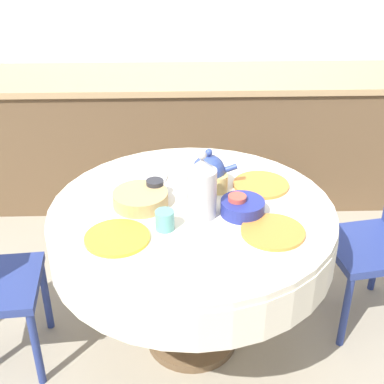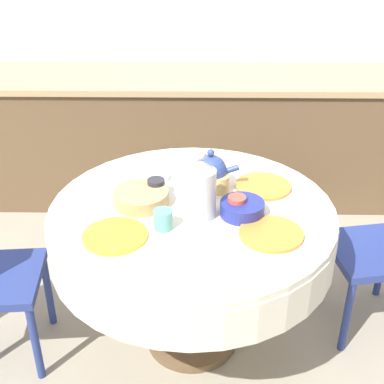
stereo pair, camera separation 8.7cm
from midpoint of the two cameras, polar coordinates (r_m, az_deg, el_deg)
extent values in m
plane|color=#9E937F|center=(2.75, 0.94, -15.43)|extent=(12.00, 12.00, 0.00)
cube|color=brown|center=(3.74, 0.99, 5.59)|extent=(3.20, 0.60, 0.84)
cube|color=tan|center=(3.59, 1.05, 12.05)|extent=(3.24, 0.64, 0.04)
cylinder|color=brown|center=(2.74, 0.94, -15.14)|extent=(0.44, 0.44, 0.04)
cylinder|color=brown|center=(2.55, 0.99, -10.73)|extent=(0.11, 0.11, 0.51)
cylinder|color=silver|center=(2.34, 1.06, -4.27)|extent=(1.23, 1.23, 0.18)
cylinder|color=silver|center=(2.28, 1.09, -2.08)|extent=(1.22, 1.22, 0.03)
cube|color=navy|center=(2.73, 19.63, -6.04)|extent=(0.46, 0.46, 0.04)
cylinder|color=navy|center=(2.68, 17.09, -12.60)|extent=(0.04, 0.04, 0.41)
cylinder|color=navy|center=(2.92, 14.25, -8.11)|extent=(0.04, 0.04, 0.41)
cylinder|color=navy|center=(3.06, 20.40, -7.19)|extent=(0.04, 0.04, 0.41)
cylinder|color=navy|center=(2.78, -14.22, -10.20)|extent=(0.04, 0.04, 0.41)
cylinder|color=navy|center=(2.53, -15.37, -15.31)|extent=(0.04, 0.04, 0.41)
cylinder|color=yellow|center=(2.11, -7.05, -4.67)|extent=(0.25, 0.25, 0.01)
cylinder|color=#5BA39E|center=(2.13, -1.94, -2.96)|extent=(0.08, 0.08, 0.08)
cylinder|color=orange|center=(2.13, 9.59, -4.42)|extent=(0.25, 0.25, 0.01)
cylinder|color=#CC4C3D|center=(2.23, 5.90, -1.44)|extent=(0.08, 0.08, 0.08)
cylinder|color=white|center=(2.53, -4.23, 1.82)|extent=(0.25, 0.25, 0.01)
cylinder|color=#28282D|center=(2.35, -2.79, 0.45)|extent=(0.08, 0.08, 0.08)
cylinder|color=orange|center=(2.46, 8.60, 0.60)|extent=(0.25, 0.25, 0.01)
cylinder|color=#DBB766|center=(2.38, 4.11, 0.85)|extent=(0.08, 0.08, 0.08)
cylinder|color=#B2B2B7|center=(2.17, 2.11, -0.17)|extent=(0.12, 0.12, 0.21)
cone|color=#B2B2B7|center=(2.11, 2.18, 2.89)|extent=(0.11, 0.11, 0.05)
sphere|color=#B2B2B7|center=(2.09, 2.20, 3.94)|extent=(0.04, 0.04, 0.04)
cylinder|color=#33478E|center=(2.43, 2.96, 0.54)|extent=(0.08, 0.08, 0.01)
sphere|color=#33478E|center=(2.39, 3.01, 2.23)|extent=(0.15, 0.15, 0.15)
cylinder|color=#33478E|center=(2.39, 5.12, 2.37)|extent=(0.09, 0.03, 0.05)
sphere|color=#33478E|center=(2.35, 3.07, 4.20)|extent=(0.03, 0.03, 0.03)
cylinder|color=tan|center=(2.30, -4.39, -0.60)|extent=(0.24, 0.24, 0.06)
cylinder|color=navy|center=(2.23, 6.48, -1.77)|extent=(0.18, 0.18, 0.06)
camera|label=1|loc=(0.04, -88.89, 0.63)|focal=50.00mm
camera|label=2|loc=(0.04, 91.11, -0.63)|focal=50.00mm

